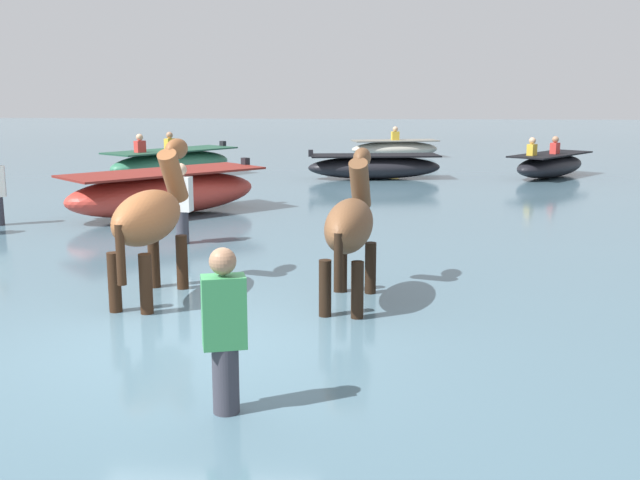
# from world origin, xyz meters

# --- Properties ---
(ground_plane) EXTENTS (120.00, 120.00, 0.00)m
(ground_plane) POSITION_xyz_m (0.00, 0.00, 0.00)
(ground_plane) COLOR #756B56
(water_surface) EXTENTS (90.00, 90.00, 0.37)m
(water_surface) POSITION_xyz_m (0.00, 10.00, 0.18)
(water_surface) COLOR #476675
(water_surface) RESTS_ON ground
(horse_lead_chestnut) EXTENTS (0.69, 1.99, 2.15)m
(horse_lead_chestnut) POSITION_xyz_m (-0.71, 1.41, 1.27)
(horse_lead_chestnut) COLOR brown
(horse_lead_chestnut) RESTS_ON ground
(horse_trailing_bay) EXTENTS (0.68, 1.90, 2.06)m
(horse_trailing_bay) POSITION_xyz_m (1.58, 1.39, 1.22)
(horse_trailing_bay) COLOR brown
(horse_trailing_bay) RESTS_ON ground
(boat_near_starboard) EXTENTS (3.71, 1.62, 0.79)m
(boat_near_starboard) POSITION_xyz_m (1.81, 13.45, 0.69)
(boat_near_starboard) COLOR black
(boat_near_starboard) RESTS_ON water_surface
(boat_far_inshore) EXTENTS (3.37, 3.92, 1.25)m
(boat_far_inshore) POSITION_xyz_m (-3.70, 13.28, 0.75)
(boat_far_inshore) COLOR #337556
(boat_far_inshore) RESTS_ON water_surface
(boat_mid_outer) EXTENTS (3.29, 1.80, 1.09)m
(boat_mid_outer) POSITION_xyz_m (2.51, 20.02, 0.68)
(boat_mid_outer) COLOR #B2AD9E
(boat_mid_outer) RESTS_ON water_surface
(boat_mid_channel) EXTENTS (2.86, 3.24, 1.13)m
(boat_mid_channel) POSITION_xyz_m (6.63, 14.20, 0.70)
(boat_mid_channel) COLOR black
(boat_mid_channel) RESTS_ON water_surface
(boat_distant_east) EXTENTS (3.83, 3.87, 0.99)m
(boat_distant_east) POSITION_xyz_m (-2.19, 7.21, 0.79)
(boat_distant_east) COLOR #BC382D
(boat_distant_east) RESTS_ON water_surface
(person_wading_mid) EXTENTS (0.36, 0.28, 1.63)m
(person_wading_mid) POSITION_xyz_m (0.75, -1.66, 0.87)
(person_wading_mid) COLOR #383842
(person_wading_mid) RESTS_ON ground
(person_onlooker_left) EXTENTS (0.34, 0.24, 1.63)m
(person_onlooker_left) POSITION_xyz_m (-1.16, 4.51, 0.87)
(person_onlooker_left) COLOR #383842
(person_onlooker_left) RESTS_ON ground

